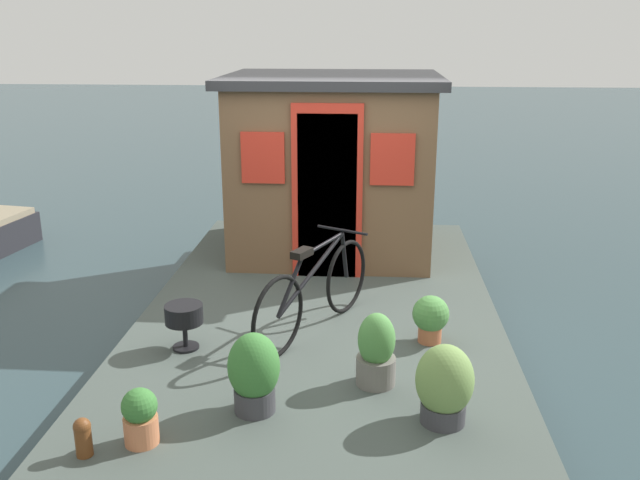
{
  "coord_description": "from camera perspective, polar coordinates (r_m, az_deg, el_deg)",
  "views": [
    {
      "loc": [
        -6.0,
        -0.43,
        2.9
      ],
      "look_at": [
        -0.2,
        0.0,
        1.09
      ],
      "focal_mm": 38.48,
      "sensor_mm": 36.0,
      "label": 1
    }
  ],
  "objects": [
    {
      "name": "ground_plane",
      "position": [
        6.67,
        0.13,
        -8.44
      ],
      "size": [
        60.0,
        60.0,
        0.0
      ],
      "primitive_type": "plane",
      "color": "#2D4247"
    },
    {
      "name": "potted_plant_ivy",
      "position": [
        4.71,
        -5.52,
        -10.92
      ],
      "size": [
        0.35,
        0.35,
        0.57
      ],
      "color": "#38383D",
      "rests_on": "houseboat_deck"
    },
    {
      "name": "potted_plant_rosemary",
      "position": [
        4.55,
        -14.73,
        -13.99
      ],
      "size": [
        0.22,
        0.22,
        0.37
      ],
      "color": "#C6754C",
      "rests_on": "houseboat_deck"
    },
    {
      "name": "potted_plant_thyme",
      "position": [
        5.05,
        4.7,
        -9.2
      ],
      "size": [
        0.29,
        0.29,
        0.56
      ],
      "color": "slate",
      "rests_on": "houseboat_deck"
    },
    {
      "name": "houseboat_deck",
      "position": [
        6.59,
        0.13,
        -6.91
      ],
      "size": [
        5.67,
        3.25,
        0.39
      ],
      "color": "#424C47",
      "rests_on": "ground_plane"
    },
    {
      "name": "charcoal_grill",
      "position": [
        5.66,
        -11.24,
        -6.25
      ],
      "size": [
        0.31,
        0.31,
        0.38
      ],
      "color": "black",
      "rests_on": "houseboat_deck"
    },
    {
      "name": "bicycle",
      "position": [
        5.8,
        -0.44,
        -4.27
      ],
      "size": [
        1.57,
        0.86,
        0.81
      ],
      "color": "black",
      "rests_on": "houseboat_deck"
    },
    {
      "name": "potted_plant_fern",
      "position": [
        4.65,
        10.31,
        -11.76
      ],
      "size": [
        0.38,
        0.38,
        0.55
      ],
      "color": "#38383D",
      "rests_on": "houseboat_deck"
    },
    {
      "name": "potted_plant_succulent",
      "position": [
        5.76,
        9.18,
        -6.34
      ],
      "size": [
        0.3,
        0.3,
        0.4
      ],
      "color": "#B2603D",
      "rests_on": "houseboat_deck"
    },
    {
      "name": "mooring_bollard",
      "position": [
        4.56,
        -19.11,
        -15.11
      ],
      "size": [
        0.11,
        0.11,
        0.25
      ],
      "color": "brown",
      "rests_on": "houseboat_deck"
    },
    {
      "name": "houseboat_cabin",
      "position": [
        7.87,
        1.04,
        6.34
      ],
      "size": [
        2.07,
        2.37,
        2.01
      ],
      "color": "brown",
      "rests_on": "houseboat_deck"
    }
  ]
}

